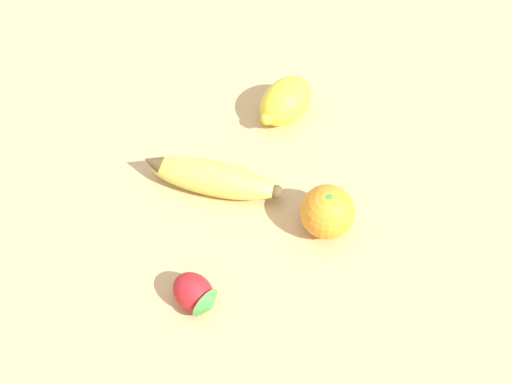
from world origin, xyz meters
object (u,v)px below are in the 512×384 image
object	(u,v)px
strawberry	(196,294)
lemon	(285,101)
banana	(212,178)
orange	(327,212)

from	to	relation	value
strawberry	lemon	size ratio (longest dim) A/B	0.63
banana	orange	bearing A→B (deg)	172.30
banana	lemon	xyz separation A→B (m)	(-0.15, -0.02, 0.01)
banana	orange	distance (m)	0.15
orange	strawberry	xyz separation A→B (m)	(0.18, -0.03, -0.01)
banana	strawberry	xyz separation A→B (m)	(0.12, 0.11, -0.00)
banana	lemon	world-z (taller)	lemon
orange	strawberry	world-z (taller)	orange
orange	lemon	world-z (taller)	orange
lemon	strawberry	bearing A→B (deg)	25.67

